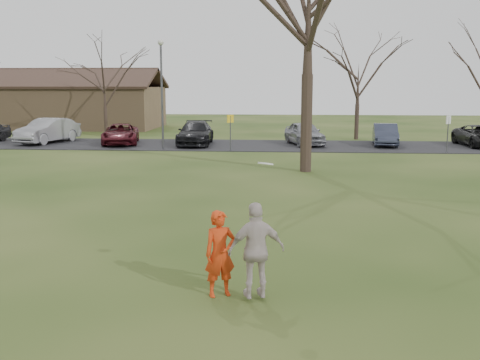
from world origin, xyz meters
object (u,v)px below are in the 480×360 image
(car_3, at_px, (195,133))
(lamp_post, at_px, (162,81))
(catching_play, at_px, (256,250))
(car_2, at_px, (121,134))
(car_1, at_px, (48,131))
(building, at_px, (43,105))
(player_defender, at_px, (220,254))
(car_6, at_px, (480,136))
(car_5, at_px, (385,135))
(car_4, at_px, (304,133))
(big_tree, at_px, (309,6))

(car_3, relative_size, lamp_post, 0.78)
(catching_play, bearing_deg, car_3, 101.58)
(car_2, bearing_deg, lamp_post, -49.08)
(car_1, xyz_separation_m, building, (-5.88, 12.74, 1.11))
(car_2, xyz_separation_m, building, (-10.76, 13.08, 1.26))
(player_defender, bearing_deg, car_2, 86.12)
(car_1, distance_m, car_6, 27.05)
(building, bearing_deg, player_defender, -62.10)
(player_defender, xyz_separation_m, car_5, (7.32, 25.13, -0.09))
(player_defender, relative_size, catching_play, 0.65)
(player_defender, height_order, car_6, player_defender)
(lamp_post, bearing_deg, building, 132.09)
(car_4, xyz_separation_m, catching_play, (-1.70, -25.31, 0.18))
(catching_play, relative_size, big_tree, 0.17)
(big_tree, bearing_deg, car_5, 63.36)
(car_3, relative_size, car_5, 1.23)
(car_3, height_order, car_6, car_3)
(player_defender, xyz_separation_m, car_1, (-14.05, 24.92, 0.03))
(player_defender, height_order, lamp_post, lamp_post)
(car_1, distance_m, car_3, 9.64)
(player_defender, bearing_deg, lamp_post, 80.64)
(car_2, bearing_deg, car_3, -11.97)
(car_1, distance_m, car_2, 4.89)
(car_1, height_order, car_6, car_1)
(catching_play, distance_m, building, 43.10)
(car_6, bearing_deg, car_3, 177.53)
(player_defender, distance_m, lamp_post, 23.16)
(car_2, xyz_separation_m, big_tree, (11.24, -9.92, 6.33))
(catching_play, height_order, lamp_post, lamp_post)
(player_defender, xyz_separation_m, car_6, (13.00, 25.10, -0.11))
(player_defender, bearing_deg, car_5, 49.41)
(car_2, distance_m, car_3, 4.76)
(car_4, xyz_separation_m, car_5, (4.96, 0.01, -0.05))
(car_1, bearing_deg, big_tree, -16.71)
(car_4, relative_size, lamp_post, 0.67)
(player_defender, distance_m, car_2, 26.23)
(player_defender, relative_size, car_3, 0.32)
(car_6, relative_size, building, 0.22)
(car_4, height_order, car_6, car_4)
(car_2, xyz_separation_m, car_5, (16.49, 0.56, 0.03))
(car_2, distance_m, car_4, 11.55)
(car_4, relative_size, car_6, 0.92)
(lamp_post, distance_m, big_tree, 11.38)
(car_6, distance_m, catching_play, 28.13)
(building, bearing_deg, car_6, -20.88)
(building, bearing_deg, big_tree, -46.27)
(lamp_post, bearing_deg, car_3, 58.16)
(player_defender, height_order, car_2, player_defender)
(car_5, distance_m, catching_play, 26.18)
(car_2, relative_size, catching_play, 1.87)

